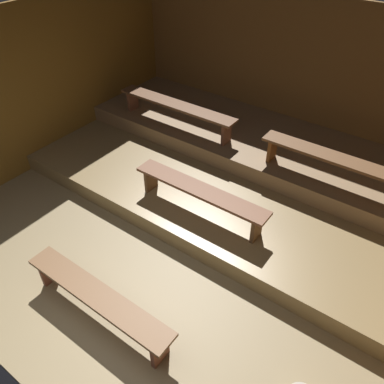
{
  "coord_description": "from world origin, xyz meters",
  "views": [
    {
      "loc": [
        2.2,
        -0.8,
        3.68
      ],
      "look_at": [
        -0.14,
        2.43,
        0.45
      ],
      "focal_mm": 35.82,
      "sensor_mm": 36.0,
      "label": 1
    }
  ],
  "objects_px": {
    "bench_lower_center": "(200,193)",
    "bench_middle_right": "(341,163)",
    "bench_middle_left": "(176,107)",
    "bench_floor_center": "(98,298)"
  },
  "relations": [
    {
      "from": "bench_middle_left",
      "to": "bench_middle_right",
      "type": "distance_m",
      "value": 2.73
    },
    {
      "from": "bench_middle_right",
      "to": "bench_lower_center",
      "type": "bearing_deg",
      "value": -134.9
    },
    {
      "from": "bench_floor_center",
      "to": "bench_lower_center",
      "type": "relative_size",
      "value": 0.99
    },
    {
      "from": "bench_lower_center",
      "to": "bench_middle_left",
      "type": "distance_m",
      "value": 1.95
    },
    {
      "from": "bench_floor_center",
      "to": "bench_middle_left",
      "type": "relative_size",
      "value": 0.87
    },
    {
      "from": "bench_middle_left",
      "to": "bench_lower_center",
      "type": "bearing_deg",
      "value": -43.36
    },
    {
      "from": "bench_floor_center",
      "to": "bench_middle_left",
      "type": "height_order",
      "value": "bench_middle_left"
    },
    {
      "from": "bench_lower_center",
      "to": "bench_middle_right",
      "type": "xyz_separation_m",
      "value": [
        1.32,
        1.33,
        0.26
      ]
    },
    {
      "from": "bench_floor_center",
      "to": "bench_middle_right",
      "type": "distance_m",
      "value": 3.45
    },
    {
      "from": "bench_middle_left",
      "to": "bench_middle_right",
      "type": "xyz_separation_m",
      "value": [
        2.73,
        0.0,
        0.0
      ]
    }
  ]
}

